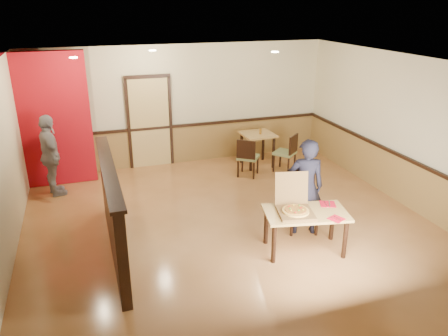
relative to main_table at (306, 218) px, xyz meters
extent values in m
plane|color=#BD8149|center=(-0.83, 1.10, -0.57)|extent=(7.00, 7.00, 0.00)
plane|color=black|center=(-0.83, 1.10, 2.23)|extent=(7.00, 7.00, 0.00)
plane|color=beige|center=(-0.83, 4.60, 0.83)|extent=(7.00, 0.00, 7.00)
plane|color=beige|center=(2.67, 1.10, 0.83)|extent=(0.00, 7.00, 7.00)
cube|color=olive|center=(-0.83, 4.57, -0.12)|extent=(7.00, 0.04, 0.90)
cube|color=black|center=(-0.83, 4.55, 0.35)|extent=(7.00, 0.06, 0.06)
cube|color=olive|center=(2.64, 1.10, -0.12)|extent=(0.04, 7.00, 0.90)
cube|color=black|center=(2.62, 1.10, 0.35)|extent=(0.06, 7.00, 0.06)
cube|color=#D8BA6E|center=(-1.63, 4.56, 0.48)|extent=(0.90, 0.06, 2.10)
cube|color=black|center=(-2.83, 0.90, 0.13)|extent=(0.14, 3.00, 1.40)
cube|color=black|center=(-2.83, 0.90, 0.85)|extent=(0.20, 3.10, 0.05)
cube|color=#A40B16|center=(-3.73, 4.10, 0.83)|extent=(1.60, 0.20, 2.78)
cylinder|color=#F5EBAC|center=(-3.13, 2.90, 2.21)|extent=(0.14, 0.14, 0.02)
cylinder|color=#F5EBAC|center=(-1.63, 3.60, 2.21)|extent=(0.14, 0.14, 0.02)
cylinder|color=#F5EBAC|center=(0.57, 2.60, 2.21)|extent=(0.14, 0.14, 0.02)
cube|color=tan|center=(0.00, 0.00, 0.09)|extent=(1.39, 0.97, 0.04)
cylinder|color=black|center=(-0.60, -0.16, -0.25)|extent=(0.07, 0.07, 0.64)
cylinder|color=black|center=(-0.48, 0.39, -0.25)|extent=(0.07, 0.07, 0.64)
cylinder|color=black|center=(0.48, -0.39, -0.25)|extent=(0.07, 0.07, 0.64)
cylinder|color=black|center=(0.60, 0.16, -0.25)|extent=(0.07, 0.07, 0.64)
cube|color=olive|center=(0.28, 0.62, -0.06)|extent=(0.63, 0.63, 0.07)
cube|color=black|center=(0.34, 0.84, 0.22)|extent=(0.48, 0.17, 0.49)
cylinder|color=black|center=(0.02, 0.47, -0.35)|extent=(0.05, 0.05, 0.45)
cylinder|color=black|center=(0.13, 0.88, -0.35)|extent=(0.05, 0.05, 0.45)
cylinder|color=black|center=(0.43, 0.36, -0.35)|extent=(0.05, 0.05, 0.45)
cylinder|color=black|center=(0.54, 0.76, -0.35)|extent=(0.05, 0.05, 0.45)
cube|color=olive|center=(0.32, 3.24, -0.13)|extent=(0.61, 0.61, 0.06)
cube|color=black|center=(0.20, 3.07, 0.10)|extent=(0.36, 0.28, 0.42)
cylinder|color=black|center=(0.57, 3.27, -0.38)|extent=(0.04, 0.04, 0.38)
cylinder|color=black|center=(0.36, 2.98, -0.38)|extent=(0.04, 0.04, 0.38)
cylinder|color=black|center=(0.28, 3.49, -0.38)|extent=(0.04, 0.04, 0.38)
cylinder|color=black|center=(0.07, 3.20, -0.38)|extent=(0.04, 0.04, 0.38)
cube|color=olive|center=(1.22, 3.24, -0.13)|extent=(0.62, 0.62, 0.06)
cube|color=black|center=(1.35, 3.08, 0.11)|extent=(0.35, 0.30, 0.42)
cylinder|color=black|center=(1.24, 3.49, -0.38)|extent=(0.04, 0.04, 0.38)
cylinder|color=black|center=(1.47, 3.21, -0.38)|extent=(0.04, 0.04, 0.38)
cylinder|color=black|center=(0.96, 3.26, -0.38)|extent=(0.04, 0.04, 0.38)
cylinder|color=black|center=(1.20, 2.98, -0.38)|extent=(0.04, 0.04, 0.38)
cube|color=tan|center=(0.77, 3.79, 0.20)|extent=(0.76, 0.76, 0.04)
cylinder|color=black|center=(0.49, 3.49, -0.20)|extent=(0.07, 0.07, 0.75)
cylinder|color=black|center=(0.47, 4.06, -0.20)|extent=(0.07, 0.07, 0.75)
cylinder|color=black|center=(1.06, 3.51, -0.20)|extent=(0.07, 0.07, 0.75)
cylinder|color=black|center=(1.05, 4.08, -0.20)|extent=(0.07, 0.07, 0.75)
imported|color=black|center=(0.27, 0.54, 0.26)|extent=(0.69, 0.55, 1.66)
imported|color=gray|center=(-3.78, 3.51, 0.26)|extent=(0.63, 1.04, 1.66)
cube|color=brown|center=(-0.19, -0.01, 0.13)|extent=(0.62, 0.62, 0.04)
cube|color=brown|center=(-0.12, 0.29, 0.40)|extent=(0.53, 0.21, 0.52)
cylinder|color=gold|center=(-0.19, -0.01, 0.16)|extent=(0.43, 0.43, 0.03)
cube|color=red|center=(0.31, -0.35, 0.11)|extent=(0.27, 0.27, 0.00)
cylinder|color=white|center=(0.28, -0.35, 0.11)|extent=(0.08, 0.17, 0.01)
cube|color=white|center=(0.34, -0.35, 0.11)|extent=(0.09, 0.18, 0.00)
cube|color=red|center=(0.46, 0.13, 0.11)|extent=(0.31, 0.31, 0.01)
cylinder|color=white|center=(0.43, 0.13, 0.11)|extent=(0.09, 0.19, 0.01)
cube|color=white|center=(0.49, 0.13, 0.11)|extent=(0.10, 0.21, 0.00)
cylinder|color=brown|center=(0.81, 3.73, 0.28)|extent=(0.05, 0.05, 0.13)
camera|label=1|loc=(-3.09, -5.30, 3.15)|focal=35.00mm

